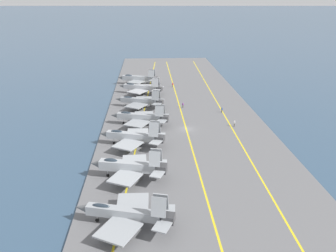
{
  "coord_description": "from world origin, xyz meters",
  "views": [
    {
      "loc": [
        -87.91,
        9.94,
        34.44
      ],
      "look_at": [
        -4.11,
        5.1,
        2.9
      ],
      "focal_mm": 38.0,
      "sensor_mm": 36.0,
      "label": 1
    }
  ],
  "objects_px": {
    "parked_jet_second": "(129,166)",
    "parked_jet_fifth": "(140,101)",
    "parked_jet_nearest": "(126,213)",
    "crew_white_vest": "(234,123)",
    "parked_jet_seventh": "(138,78)",
    "parked_jet_third": "(133,136)",
    "crew_blue_vest": "(222,110)",
    "parked_jet_fourth": "(140,117)",
    "crew_red_vest": "(173,85)",
    "crew_purple_vest": "(183,105)",
    "parked_jet_sixth": "(141,87)"
  },
  "relations": [
    {
      "from": "parked_jet_fourth",
      "to": "parked_jet_fifth",
      "type": "distance_m",
      "value": 16.17
    },
    {
      "from": "parked_jet_fifth",
      "to": "crew_purple_vest",
      "type": "height_order",
      "value": "parked_jet_fifth"
    },
    {
      "from": "parked_jet_second",
      "to": "parked_jet_fifth",
      "type": "xyz_separation_m",
      "value": [
        45.9,
        -1.3,
        -0.45
      ]
    },
    {
      "from": "parked_jet_nearest",
      "to": "crew_purple_vest",
      "type": "distance_m",
      "value": 61.8
    },
    {
      "from": "parked_jet_second",
      "to": "parked_jet_seventh",
      "type": "distance_m",
      "value": 76.02
    },
    {
      "from": "parked_jet_sixth",
      "to": "parked_jet_fifth",
      "type": "bearing_deg",
      "value": 179.36
    },
    {
      "from": "crew_blue_vest",
      "to": "crew_purple_vest",
      "type": "relative_size",
      "value": 0.97
    },
    {
      "from": "parked_jet_sixth",
      "to": "crew_purple_vest",
      "type": "distance_m",
      "value": 21.48
    },
    {
      "from": "parked_jet_third",
      "to": "parked_jet_sixth",
      "type": "xyz_separation_m",
      "value": [
        45.89,
        -1.39,
        0.04
      ]
    },
    {
      "from": "crew_blue_vest",
      "to": "crew_white_vest",
      "type": "bearing_deg",
      "value": -175.47
    },
    {
      "from": "parked_jet_seventh",
      "to": "crew_purple_vest",
      "type": "distance_m",
      "value": 34.41
    },
    {
      "from": "crew_blue_vest",
      "to": "crew_red_vest",
      "type": "bearing_deg",
      "value": 21.68
    },
    {
      "from": "parked_jet_fourth",
      "to": "crew_purple_vest",
      "type": "height_order",
      "value": "parked_jet_fourth"
    },
    {
      "from": "parked_jet_nearest",
      "to": "parked_jet_second",
      "type": "relative_size",
      "value": 1.05
    },
    {
      "from": "crew_blue_vest",
      "to": "crew_white_vest",
      "type": "distance_m",
      "value": 12.22
    },
    {
      "from": "parked_jet_seventh",
      "to": "parked_jet_nearest",
      "type": "bearing_deg",
      "value": -179.94
    },
    {
      "from": "parked_jet_fourth",
      "to": "parked_jet_sixth",
      "type": "distance_m",
      "value": 31.98
    },
    {
      "from": "parked_jet_nearest",
      "to": "crew_white_vest",
      "type": "height_order",
      "value": "parked_jet_nearest"
    },
    {
      "from": "parked_jet_fourth",
      "to": "crew_red_vest",
      "type": "distance_m",
      "value": 43.17
    },
    {
      "from": "parked_jet_fourth",
      "to": "parked_jet_second",
      "type": "bearing_deg",
      "value": 176.86
    },
    {
      "from": "parked_jet_seventh",
      "to": "crew_red_vest",
      "type": "relative_size",
      "value": 9.18
    },
    {
      "from": "parked_jet_seventh",
      "to": "parked_jet_second",
      "type": "bearing_deg",
      "value": 179.92
    },
    {
      "from": "parked_jet_third",
      "to": "parked_jet_seventh",
      "type": "distance_m",
      "value": 60.19
    },
    {
      "from": "parked_jet_sixth",
      "to": "crew_blue_vest",
      "type": "height_order",
      "value": "parked_jet_sixth"
    },
    {
      "from": "parked_jet_sixth",
      "to": "parked_jet_nearest",
      "type": "bearing_deg",
      "value": 179.04
    },
    {
      "from": "parked_jet_fourth",
      "to": "parked_jet_seventh",
      "type": "height_order",
      "value": "parked_jet_seventh"
    },
    {
      "from": "parked_jet_nearest",
      "to": "crew_blue_vest",
      "type": "height_order",
      "value": "parked_jet_nearest"
    },
    {
      "from": "parked_jet_second",
      "to": "parked_jet_fifth",
      "type": "relative_size",
      "value": 0.96
    },
    {
      "from": "crew_blue_vest",
      "to": "crew_white_vest",
      "type": "xyz_separation_m",
      "value": [
        -12.18,
        -0.97,
        0.09
      ]
    },
    {
      "from": "parked_jet_fourth",
      "to": "crew_white_vest",
      "type": "height_order",
      "value": "parked_jet_fourth"
    },
    {
      "from": "parked_jet_second",
      "to": "parked_jet_seventh",
      "type": "bearing_deg",
      "value": -0.08
    },
    {
      "from": "parked_jet_third",
      "to": "crew_white_vest",
      "type": "distance_m",
      "value": 29.3
    },
    {
      "from": "parked_jet_fourth",
      "to": "crew_blue_vest",
      "type": "distance_m",
      "value": 26.32
    },
    {
      "from": "parked_jet_third",
      "to": "crew_blue_vest",
      "type": "xyz_separation_m",
      "value": [
        23.53,
        -26.01,
        -1.5
      ]
    },
    {
      "from": "parked_jet_second",
      "to": "parked_jet_fifth",
      "type": "bearing_deg",
      "value": -1.62
    },
    {
      "from": "parked_jet_second",
      "to": "parked_jet_sixth",
      "type": "xyz_separation_m",
      "value": [
        61.72,
        -1.47,
        -0.19
      ]
    },
    {
      "from": "parked_jet_sixth",
      "to": "parked_jet_seventh",
      "type": "relative_size",
      "value": 1.01
    },
    {
      "from": "parked_jet_sixth",
      "to": "parked_jet_seventh",
      "type": "distance_m",
      "value": 14.36
    },
    {
      "from": "crew_purple_vest",
      "to": "parked_jet_fifth",
      "type": "bearing_deg",
      "value": 85.89
    },
    {
      "from": "crew_blue_vest",
      "to": "crew_white_vest",
      "type": "relative_size",
      "value": 0.91
    },
    {
      "from": "parked_jet_fifth",
      "to": "crew_white_vest",
      "type": "xyz_separation_m",
      "value": [
        -18.73,
        -25.76,
        -1.2
      ]
    },
    {
      "from": "parked_jet_nearest",
      "to": "parked_jet_fourth",
      "type": "xyz_separation_m",
      "value": [
        44.84,
        -1.44,
        0.11
      ]
    },
    {
      "from": "parked_jet_nearest",
      "to": "parked_jet_fourth",
      "type": "bearing_deg",
      "value": -1.84
    },
    {
      "from": "parked_jet_fourth",
      "to": "parked_jet_fifth",
      "type": "height_order",
      "value": "parked_jet_fourth"
    },
    {
      "from": "parked_jet_nearest",
      "to": "parked_jet_fourth",
      "type": "distance_m",
      "value": 44.87
    },
    {
      "from": "parked_jet_fourth",
      "to": "crew_blue_vest",
      "type": "relative_size",
      "value": 9.97
    },
    {
      "from": "parked_jet_third",
      "to": "crew_red_vest",
      "type": "relative_size",
      "value": 9.1
    },
    {
      "from": "crew_white_vest",
      "to": "parked_jet_nearest",
      "type": "bearing_deg",
      "value": 147.56
    },
    {
      "from": "parked_jet_second",
      "to": "parked_jet_fourth",
      "type": "distance_m",
      "value": 29.79
    },
    {
      "from": "parked_jet_seventh",
      "to": "crew_purple_vest",
      "type": "relative_size",
      "value": 9.59
    }
  ]
}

